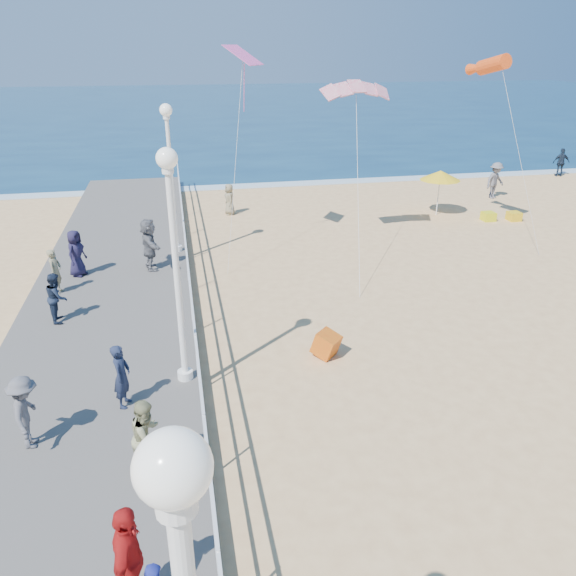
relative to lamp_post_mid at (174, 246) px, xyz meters
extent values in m
plane|color=#EBBB7B|center=(5.35, 0.00, -3.66)|extent=(160.00, 160.00, 0.00)
cube|color=#0D2F4E|center=(5.35, 65.00, -3.65)|extent=(160.00, 90.00, 0.05)
cube|color=white|center=(5.35, 20.50, -3.63)|extent=(160.00, 1.20, 0.04)
cube|color=#65615B|center=(-2.15, 0.00, -3.46)|extent=(5.00, 44.00, 0.40)
cube|color=white|center=(0.30, 0.00, -2.21)|extent=(0.05, 42.00, 0.06)
cube|color=white|center=(0.30, 0.00, -2.71)|extent=(0.05, 42.00, 0.04)
sphere|color=white|center=(0.00, -9.00, 1.84)|extent=(0.44, 0.44, 0.44)
cylinder|color=white|center=(0.00, 0.00, -3.16)|extent=(0.36, 0.36, 0.20)
cylinder|color=white|center=(0.00, 0.00, -0.81)|extent=(0.14, 0.14, 4.70)
sphere|color=white|center=(0.00, 0.00, 1.84)|extent=(0.44, 0.44, 0.44)
cylinder|color=white|center=(0.00, 9.00, -3.16)|extent=(0.36, 0.36, 0.20)
cylinder|color=white|center=(0.00, 9.00, -0.81)|extent=(0.14, 0.14, 4.70)
sphere|color=white|center=(0.00, 9.00, 1.84)|extent=(0.44, 0.44, 0.44)
imported|color=#192138|center=(-1.31, -0.80, -2.53)|extent=(0.46, 0.60, 1.45)
imported|color=gray|center=(-0.71, -3.03, -2.50)|extent=(0.81, 0.90, 1.52)
imported|color=#545358|center=(-3.00, -1.81, -2.50)|extent=(0.62, 1.01, 1.52)
imported|color=#B41716|center=(-0.87, -5.77, -2.38)|extent=(0.56, 1.08, 1.76)
imported|color=#1B1733|center=(-3.30, 7.16, -2.47)|extent=(0.80, 0.92, 1.58)
imported|color=slate|center=(-0.92, 7.28, -2.36)|extent=(0.81, 1.73, 1.80)
imported|color=#7E7757|center=(-3.74, 5.79, -2.55)|extent=(0.47, 0.59, 1.43)
imported|color=#182236|center=(-3.36, 3.76, -2.55)|extent=(0.60, 0.74, 1.42)
imported|color=slate|center=(16.70, 15.23, -2.71)|extent=(1.41, 1.12, 1.90)
imported|color=#182436|center=(23.60, 19.40, -2.81)|extent=(1.07, 0.62, 1.71)
imported|color=#827759|center=(2.59, 14.93, -2.92)|extent=(0.56, 0.78, 1.48)
cube|color=red|center=(3.66, 0.96, -3.36)|extent=(0.89, 0.89, 0.74)
cylinder|color=white|center=(12.35, 12.87, -2.76)|extent=(0.05, 0.05, 1.80)
cone|color=yellow|center=(12.35, 12.87, -1.75)|extent=(1.90, 1.90, 0.45)
cube|color=yellow|center=(14.30, 11.49, -3.46)|extent=(0.55, 0.55, 0.40)
cube|color=yellow|center=(15.48, 11.28, -3.46)|extent=(0.55, 0.55, 0.40)
cylinder|color=#EB4913|center=(12.23, 9.32, 3.20)|extent=(0.96, 2.41, 1.02)
cube|color=#E955AB|center=(2.78, 9.57, 3.56)|extent=(1.53, 1.59, 0.66)
camera|label=1|loc=(0.14, -11.43, 3.91)|focal=35.00mm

